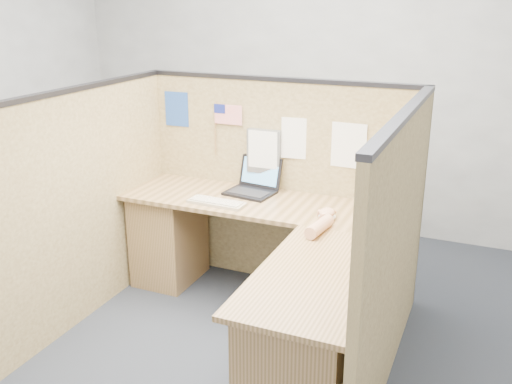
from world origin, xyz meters
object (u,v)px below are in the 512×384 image
at_px(l_desk, 264,275).
at_px(mouse, 327,216).
at_px(keyboard, 217,202).
at_px(laptop, 253,184).

xyz_separation_m(l_desk, mouse, (0.33, 0.24, 0.36)).
height_order(l_desk, mouse, mouse).
bearing_deg(keyboard, laptop, 72.69).
height_order(l_desk, laptop, laptop).
distance_m(laptop, mouse, 0.72).
xyz_separation_m(laptop, keyboard, (-0.12, -0.34, -0.05)).
bearing_deg(l_desk, keyboard, 153.30).
relative_size(l_desk, laptop, 5.49).
bearing_deg(mouse, keyboard, -178.87).
height_order(keyboard, mouse, mouse).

